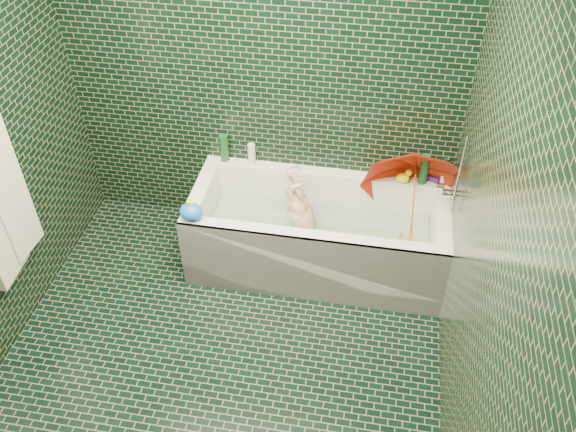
% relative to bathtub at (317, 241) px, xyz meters
% --- Properties ---
extents(floor, '(2.80, 2.80, 0.00)m').
position_rel_bathtub_xyz_m(floor, '(-0.45, -1.01, -0.21)').
color(floor, black).
rests_on(floor, ground).
extents(wall_back, '(2.80, 0.00, 2.80)m').
position_rel_bathtub_xyz_m(wall_back, '(-0.45, 0.39, 1.04)').
color(wall_back, black).
rests_on(wall_back, floor).
extents(wall_right, '(0.00, 2.80, 2.80)m').
position_rel_bathtub_xyz_m(wall_right, '(0.85, -1.01, 1.04)').
color(wall_right, black).
rests_on(wall_right, floor).
extents(bathtub, '(1.70, 0.75, 0.55)m').
position_rel_bathtub_xyz_m(bathtub, '(0.00, 0.00, 0.00)').
color(bathtub, white).
rests_on(bathtub, floor).
extents(bath_mat, '(1.35, 0.47, 0.01)m').
position_rel_bathtub_xyz_m(bath_mat, '(0.00, 0.02, -0.06)').
color(bath_mat, '#49C727').
rests_on(bath_mat, bathtub).
extents(water, '(1.48, 0.53, 0.00)m').
position_rel_bathtub_xyz_m(water, '(0.00, 0.02, 0.09)').
color(water, silver).
rests_on(water, bathtub).
extents(faucet, '(0.18, 0.19, 0.55)m').
position_rel_bathtub_xyz_m(faucet, '(0.81, 0.01, 0.56)').
color(faucet, silver).
rests_on(faucet, wall_right).
extents(child, '(0.96, 0.54, 0.39)m').
position_rel_bathtub_xyz_m(child, '(-0.08, 0.02, 0.10)').
color(child, tan).
rests_on(child, bathtub).
extents(umbrella, '(0.89, 0.93, 1.04)m').
position_rel_bathtub_xyz_m(umbrella, '(0.61, 0.12, 0.35)').
color(umbrella, red).
rests_on(umbrella, bathtub).
extents(soap_bottle_a, '(0.12, 0.12, 0.25)m').
position_rel_bathtub_xyz_m(soap_bottle_a, '(0.80, 0.35, 0.34)').
color(soap_bottle_a, white).
rests_on(soap_bottle_a, bathtub).
extents(soap_bottle_b, '(0.11, 0.11, 0.18)m').
position_rel_bathtub_xyz_m(soap_bottle_b, '(0.72, 0.35, 0.34)').
color(soap_bottle_b, '#3B1D6E').
rests_on(soap_bottle_b, bathtub).
extents(soap_bottle_c, '(0.17, 0.17, 0.18)m').
position_rel_bathtub_xyz_m(soap_bottle_c, '(0.77, 0.36, 0.34)').
color(soap_bottle_c, '#154A1D').
rests_on(soap_bottle_c, bathtub).
extents(bottle_right_tall, '(0.06, 0.06, 0.22)m').
position_rel_bathtub_xyz_m(bottle_right_tall, '(0.66, 0.34, 0.45)').
color(bottle_right_tall, '#154A1D').
rests_on(bottle_right_tall, bathtub).
extents(bottle_right_pump, '(0.05, 0.05, 0.18)m').
position_rel_bathtub_xyz_m(bottle_right_pump, '(0.79, 0.36, 0.43)').
color(bottle_right_pump, silver).
rests_on(bottle_right_pump, bathtub).
extents(bottle_left_tall, '(0.08, 0.08, 0.20)m').
position_rel_bathtub_xyz_m(bottle_left_tall, '(-0.72, 0.36, 0.44)').
color(bottle_left_tall, '#154A1D').
rests_on(bottle_left_tall, bathtub).
extents(bottle_left_short, '(0.05, 0.05, 0.17)m').
position_rel_bathtub_xyz_m(bottle_left_short, '(-0.52, 0.34, 0.42)').
color(bottle_left_short, white).
rests_on(bottle_left_short, bathtub).
extents(rubber_duck, '(0.12, 0.10, 0.10)m').
position_rel_bathtub_xyz_m(rubber_duck, '(0.53, 0.32, 0.38)').
color(rubber_duck, '#FFFD1A').
rests_on(rubber_duck, bathtub).
extents(bath_toy, '(0.18, 0.16, 0.15)m').
position_rel_bathtub_xyz_m(bath_toy, '(-0.76, -0.30, 0.40)').
color(bath_toy, blue).
rests_on(bath_toy, bathtub).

